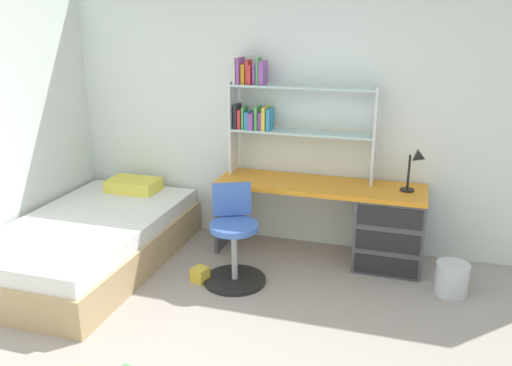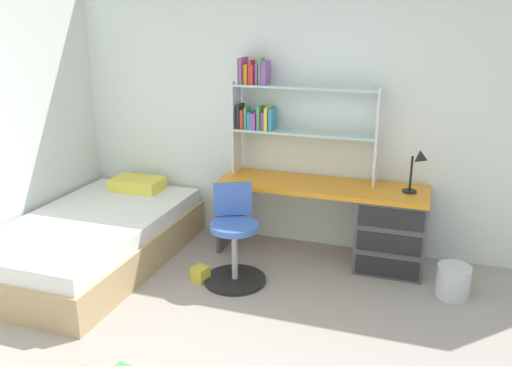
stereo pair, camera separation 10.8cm
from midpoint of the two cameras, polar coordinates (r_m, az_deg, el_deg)
name	(u,v)px [view 1 (the left image)]	position (r m, az deg, el deg)	size (l,w,h in m)	color
room_shell	(108,137)	(4.16, -16.47, 4.81)	(5.55, 6.11, 2.51)	silver
desk	(371,223)	(4.75, 11.74, -4.22)	(1.85, 0.55, 0.70)	orange
bookshelf_hutch	(279,109)	(4.79, 1.87, 7.99)	(1.32, 0.22, 1.07)	silver
desk_lamp	(417,164)	(4.55, 16.41, 2.01)	(0.20, 0.17, 0.38)	black
swivel_chair	(234,245)	(4.38, -3.12, -6.69)	(0.52, 0.52, 0.81)	black
bed_platform	(91,241)	(4.92, -18.03, -6.01)	(1.22, 2.10, 0.56)	tan
waste_bin	(452,279)	(4.51, 19.80, -9.73)	(0.26, 0.26, 0.26)	silver
toy_block_yellow_0	(200,275)	(4.49, -6.78, -9.84)	(0.12, 0.12, 0.12)	gold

